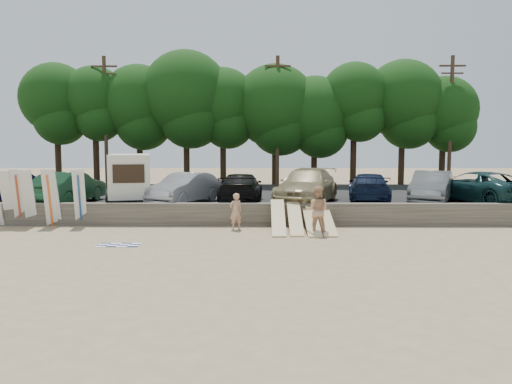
# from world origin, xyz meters

# --- Properties ---
(ground) EXTENTS (120.00, 120.00, 0.00)m
(ground) POSITION_xyz_m (0.00, 0.00, 0.00)
(ground) COLOR tan
(ground) RESTS_ON ground
(seawall) EXTENTS (44.00, 0.50, 1.00)m
(seawall) POSITION_xyz_m (0.00, 3.00, 0.50)
(seawall) COLOR #6B6356
(seawall) RESTS_ON ground
(parking_lot) EXTENTS (44.00, 14.50, 0.70)m
(parking_lot) POSITION_xyz_m (0.00, 10.50, 0.35)
(parking_lot) COLOR #282828
(parking_lot) RESTS_ON ground
(treeline) EXTENTS (32.92, 6.55, 9.66)m
(treeline) POSITION_xyz_m (0.06, 17.45, 6.65)
(treeline) COLOR #382616
(treeline) RESTS_ON parking_lot
(utility_poles) EXTENTS (25.80, 0.26, 9.00)m
(utility_poles) POSITION_xyz_m (2.00, 16.00, 5.43)
(utility_poles) COLOR #473321
(utility_poles) RESTS_ON parking_lot
(box_trailer) EXTENTS (2.79, 4.11, 2.42)m
(box_trailer) POSITION_xyz_m (-5.62, 5.63, 2.05)
(box_trailer) COLOR silver
(box_trailer) RESTS_ON parking_lot
(car_0) EXTENTS (3.49, 4.93, 1.56)m
(car_0) POSITION_xyz_m (-12.27, 6.49, 1.48)
(car_0) COLOR #131542
(car_0) RESTS_ON parking_lot
(car_1) EXTENTS (2.35, 4.95, 1.57)m
(car_1) POSITION_xyz_m (-8.62, 5.41, 1.48)
(car_1) COLOR #153B21
(car_1) RESTS_ON parking_lot
(car_2) EXTENTS (3.37, 4.83, 1.51)m
(car_2) POSITION_xyz_m (-2.89, 5.44, 1.46)
(car_2) COLOR #95969A
(car_2) RESTS_ON parking_lot
(car_3) EXTENTS (2.19, 5.08, 1.46)m
(car_3) POSITION_xyz_m (-0.15, 5.92, 1.43)
(car_3) COLOR black
(car_3) RESTS_ON parking_lot
(car_4) EXTENTS (4.01, 6.28, 1.69)m
(car_4) POSITION_xyz_m (3.12, 5.59, 1.55)
(car_4) COLOR tan
(car_4) RESTS_ON parking_lot
(car_5) EXTENTS (2.79, 5.20, 1.43)m
(car_5) POSITION_xyz_m (6.39, 6.54, 1.42)
(car_5) COLOR black
(car_5) RESTS_ON parking_lot
(car_6) EXTENTS (3.54, 5.08, 1.59)m
(car_6) POSITION_xyz_m (9.32, 5.75, 1.49)
(car_6) COLOR #525658
(car_6) RESTS_ON parking_lot
(car_7) EXTENTS (4.61, 6.21, 1.57)m
(car_7) POSITION_xyz_m (11.63, 5.99, 1.48)
(car_7) COLOR #123132
(car_7) RESTS_ON parking_lot
(surfboard_upright_1) EXTENTS (0.54, 0.88, 2.49)m
(surfboard_upright_1) POSITION_xyz_m (-10.24, 2.61, 1.25)
(surfboard_upright_1) COLOR silver
(surfboard_upright_1) RESTS_ON ground
(surfboard_upright_2) EXTENTS (0.60, 0.72, 2.55)m
(surfboard_upright_2) POSITION_xyz_m (-9.76, 2.61, 1.27)
(surfboard_upright_2) COLOR silver
(surfboard_upright_2) RESTS_ON ground
(surfboard_upright_3) EXTENTS (0.55, 0.77, 2.53)m
(surfboard_upright_3) POSITION_xyz_m (-9.29, 2.56, 1.26)
(surfboard_upright_3) COLOR silver
(surfboard_upright_3) RESTS_ON ground
(surfboard_upright_4) EXTENTS (0.55, 0.66, 2.55)m
(surfboard_upright_4) POSITION_xyz_m (-8.35, 2.53, 1.28)
(surfboard_upright_4) COLOR silver
(surfboard_upright_4) RESTS_ON ground
(surfboard_upright_5) EXTENTS (0.54, 0.66, 2.55)m
(surfboard_upright_5) POSITION_xyz_m (-8.23, 2.57, 1.27)
(surfboard_upright_5) COLOR silver
(surfboard_upright_5) RESTS_ON ground
(surfboard_upright_6) EXTENTS (0.60, 0.72, 2.55)m
(surfboard_upright_6) POSITION_xyz_m (-7.07, 2.59, 1.27)
(surfboard_upright_6) COLOR silver
(surfboard_upright_6) RESTS_ON ground
(surfboard_low_0) EXTENTS (0.56, 2.81, 1.18)m
(surfboard_low_0) POSITION_xyz_m (1.56, 1.46, 0.59)
(surfboard_low_0) COLOR beige
(surfboard_low_0) RESTS_ON ground
(surfboard_low_1) EXTENTS (0.56, 2.85, 1.07)m
(surfboard_low_1) POSITION_xyz_m (2.27, 1.58, 0.54)
(surfboard_low_1) COLOR beige
(surfboard_low_1) RESTS_ON ground
(surfboard_low_2) EXTENTS (0.56, 2.92, 0.83)m
(surfboard_low_2) POSITION_xyz_m (2.95, 1.43, 0.41)
(surfboard_low_2) COLOR beige
(surfboard_low_2) RESTS_ON ground
(surfboard_low_3) EXTENTS (0.56, 2.92, 0.82)m
(surfboard_low_3) POSITION_xyz_m (3.56, 1.53, 0.41)
(surfboard_low_3) COLOR beige
(surfboard_low_3) RESTS_ON ground
(beachgoer_a) EXTENTS (0.68, 0.61, 1.55)m
(beachgoer_a) POSITION_xyz_m (-0.22, 1.86, 0.78)
(beachgoer_a) COLOR tan
(beachgoer_a) RESTS_ON ground
(beachgoer_b) EXTENTS (1.08, 0.92, 1.96)m
(beachgoer_b) POSITION_xyz_m (3.07, 0.66, 0.98)
(beachgoer_b) COLOR tan
(beachgoer_b) RESTS_ON ground
(cooler) EXTENTS (0.46, 0.42, 0.32)m
(cooler) POSITION_xyz_m (1.52, 2.40, 0.16)
(cooler) COLOR #238248
(cooler) RESTS_ON ground
(gear_bag) EXTENTS (0.37, 0.35, 0.22)m
(gear_bag) POSITION_xyz_m (2.30, 2.18, 0.11)
(gear_bag) COLOR #C47417
(gear_bag) RESTS_ON ground
(beach_towel) EXTENTS (1.50, 1.50, 0.00)m
(beach_towel) POSITION_xyz_m (-4.23, -1.46, 0.01)
(beach_towel) COLOR white
(beach_towel) RESTS_ON ground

